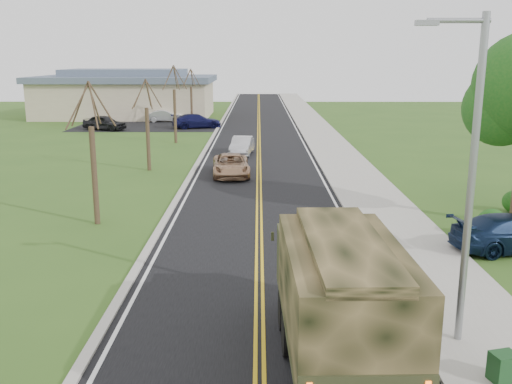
{
  "coord_description": "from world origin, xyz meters",
  "views": [
    {
      "loc": [
        -0.03,
        -13.65,
        7.0
      ],
      "look_at": [
        -0.13,
        8.36,
        1.8
      ],
      "focal_mm": 40.0,
      "sensor_mm": 36.0,
      "label": 1
    }
  ],
  "objects_px": {
    "military_truck": "(338,292)",
    "sedan_silver": "(242,146)",
    "suv_champagne": "(231,165)",
    "utility_box_far": "(504,367)"
  },
  "relations": [
    {
      "from": "suv_champagne",
      "to": "utility_box_far",
      "type": "relative_size",
      "value": 7.23
    },
    {
      "from": "military_truck",
      "to": "suv_champagne",
      "type": "xyz_separation_m",
      "value": [
        -3.44,
        22.14,
        -1.28
      ]
    },
    {
      "from": "suv_champagne",
      "to": "sedan_silver",
      "type": "distance_m",
      "value": 7.77
    },
    {
      "from": "suv_champagne",
      "to": "sedan_silver",
      "type": "relative_size",
      "value": 1.17
    },
    {
      "from": "military_truck",
      "to": "sedan_silver",
      "type": "relative_size",
      "value": 1.7
    },
    {
      "from": "sedan_silver",
      "to": "utility_box_far",
      "type": "distance_m",
      "value": 31.14
    },
    {
      "from": "military_truck",
      "to": "utility_box_far",
      "type": "bearing_deg",
      "value": -10.3
    },
    {
      "from": "suv_champagne",
      "to": "utility_box_far",
      "type": "distance_m",
      "value": 23.75
    },
    {
      "from": "utility_box_far",
      "to": "military_truck",
      "type": "bearing_deg",
      "value": 156.5
    },
    {
      "from": "military_truck",
      "to": "utility_box_far",
      "type": "distance_m",
      "value": 3.92
    }
  ]
}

